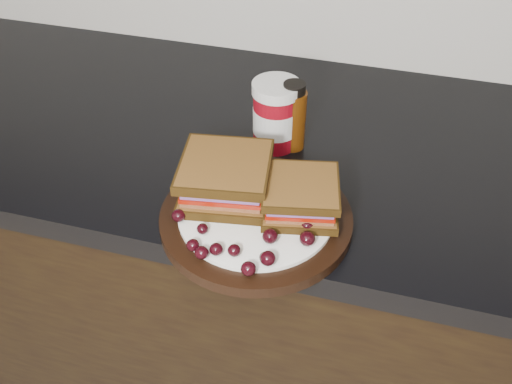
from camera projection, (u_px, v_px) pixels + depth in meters
base_cabinets at (213, 291)px, 1.34m from camera, size 3.96×0.58×0.86m
countertop at (202, 133)px, 1.04m from camera, size 3.98×0.60×0.04m
plate at (256, 218)px, 0.83m from camera, size 0.28×0.28×0.02m
sandwich_left at (226, 178)px, 0.83m from camera, size 0.15×0.15×0.06m
sandwich_right at (300, 196)px, 0.81m from camera, size 0.13×0.13×0.05m
grape_0 at (178, 215)px, 0.80m from camera, size 0.02×0.02×0.02m
grape_1 at (202, 229)px, 0.78m from camera, size 0.02×0.02×0.01m
grape_2 at (193, 245)px, 0.76m from camera, size 0.02×0.02×0.02m
grape_3 at (202, 253)px, 0.75m from camera, size 0.02×0.02×0.02m
grape_4 at (216, 249)px, 0.75m from camera, size 0.02×0.02×0.02m
grape_5 at (234, 250)px, 0.75m from camera, size 0.02×0.02×0.02m
grape_6 at (248, 269)px, 0.72m from camera, size 0.02×0.02×0.02m
grape_7 at (268, 258)px, 0.74m from camera, size 0.02×0.02×0.02m
grape_8 at (265, 257)px, 0.74m from camera, size 0.02×0.02×0.01m
grape_9 at (270, 236)px, 0.77m from camera, size 0.02×0.02×0.02m
grape_10 at (307, 239)px, 0.76m from camera, size 0.02×0.02×0.02m
grape_11 at (306, 238)px, 0.77m from camera, size 0.02×0.02×0.02m
grape_12 at (307, 225)px, 0.79m from camera, size 0.02×0.02×0.02m
grape_13 at (321, 210)px, 0.81m from camera, size 0.02×0.02×0.02m
grape_14 at (307, 207)px, 0.82m from camera, size 0.02×0.02×0.01m
grape_15 at (291, 201)px, 0.82m from camera, size 0.02×0.02×0.02m
grape_16 at (236, 176)px, 0.87m from camera, size 0.02×0.02×0.02m
grape_17 at (231, 183)px, 0.85m from camera, size 0.02×0.02×0.02m
grape_18 at (211, 187)px, 0.85m from camera, size 0.02×0.02×0.02m
grape_19 at (207, 186)px, 0.85m from camera, size 0.02×0.02×0.02m
grape_20 at (211, 200)px, 0.83m from camera, size 0.02×0.02×0.02m
grape_21 at (205, 207)px, 0.82m from camera, size 0.02×0.02×0.02m
grape_22 at (224, 188)px, 0.85m from camera, size 0.02×0.02×0.02m
grape_23 at (204, 183)px, 0.86m from camera, size 0.02×0.02×0.02m
grape_24 at (213, 200)px, 0.83m from camera, size 0.02×0.02×0.02m
condiment_jar at (276, 115)px, 0.95m from camera, size 0.10×0.10×0.12m
oil_bottle at (293, 116)px, 0.94m from camera, size 0.05×0.05×0.12m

